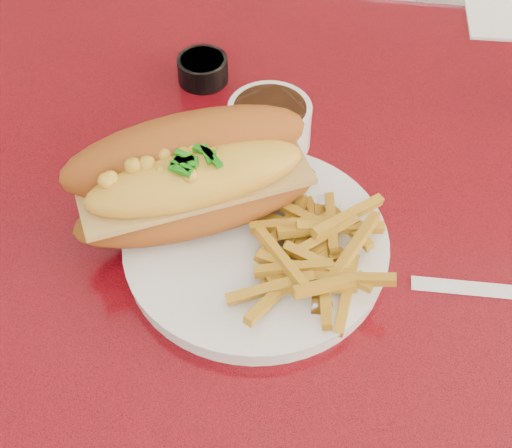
# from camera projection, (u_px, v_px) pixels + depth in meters

# --- Properties ---
(diner_table) EXTENTS (1.23, 0.83, 0.77)m
(diner_table) POSITION_uv_depth(u_px,v_px,m) (385.00, 320.00, 0.80)
(diner_table) COLOR red
(diner_table) RESTS_ON ground
(booth_bench_far) EXTENTS (1.20, 0.51, 0.90)m
(booth_bench_far) POSITION_uv_depth(u_px,v_px,m) (376.00, 90.00, 1.56)
(booth_bench_far) COLOR #A0150A
(booth_bench_far) RESTS_ON ground
(dinner_plate) EXTENTS (0.27, 0.27, 0.02)m
(dinner_plate) POSITION_uv_depth(u_px,v_px,m) (256.00, 246.00, 0.65)
(dinner_plate) COLOR white
(dinner_plate) RESTS_ON diner_table
(mac_hoagie) EXTENTS (0.25, 0.20, 0.10)m
(mac_hoagie) POSITION_uv_depth(u_px,v_px,m) (193.00, 176.00, 0.64)
(mac_hoagie) COLOR #9F5119
(mac_hoagie) RESTS_ON dinner_plate
(fries_pile) EXTENTS (0.13, 0.12, 0.03)m
(fries_pile) POSITION_uv_depth(u_px,v_px,m) (319.00, 250.00, 0.62)
(fries_pile) COLOR gold
(fries_pile) RESTS_ON dinner_plate
(fork) EXTENTS (0.02, 0.17, 0.00)m
(fork) POSITION_uv_depth(u_px,v_px,m) (322.00, 236.00, 0.65)
(fork) COLOR silver
(fork) RESTS_ON dinner_plate
(gravy_ramekin) EXTENTS (0.11, 0.11, 0.05)m
(gravy_ramekin) POSITION_uv_depth(u_px,v_px,m) (270.00, 124.00, 0.73)
(gravy_ramekin) COLOR white
(gravy_ramekin) RESTS_ON diner_table
(sauce_cup_left) EXTENTS (0.07, 0.07, 0.03)m
(sauce_cup_left) POSITION_uv_depth(u_px,v_px,m) (203.00, 68.00, 0.81)
(sauce_cup_left) COLOR black
(sauce_cup_left) RESTS_ON diner_table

